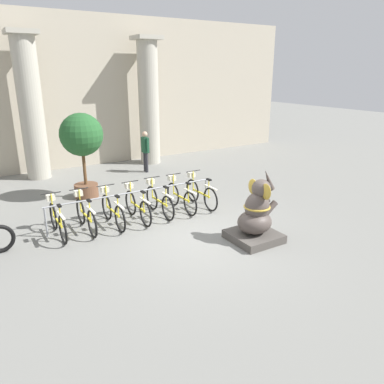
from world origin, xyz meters
The scene contains 15 objects.
ground_plane centered at (0.00, 0.00, 0.00)m, with size 60.00×60.00×0.00m, color slate.
building_facade centered at (0.00, 8.60, 3.00)m, with size 20.00×0.20×6.00m.
column_left centered at (-2.31, 7.60, 2.62)m, with size 1.05×1.05×5.16m.
column_right centered at (2.31, 7.60, 2.62)m, with size 1.05×1.05×5.16m.
bike_rack centered at (-0.85, 1.95, 0.63)m, with size 4.71×0.05×0.77m.
bicycle_0 centered at (-2.91, 1.87, 0.41)m, with size 0.48×1.68×0.99m.
bicycle_1 centered at (-2.22, 1.86, 0.41)m, with size 0.48×1.68×0.99m.
bicycle_2 centered at (-1.54, 1.81, 0.41)m, with size 0.48×1.68×0.99m.
bicycle_3 centered at (-0.85, 1.80, 0.41)m, with size 0.48×1.68×0.99m.
bicycle_4 centered at (-0.17, 1.86, 0.41)m, with size 0.48×1.68×0.99m.
bicycle_5 centered at (0.52, 1.85, 0.41)m, with size 0.48×1.68×0.99m.
bicycle_6 centered at (1.20, 1.86, 0.41)m, with size 0.48×1.68×0.99m.
elephant_statue centered at (1.03, -0.82, 0.58)m, with size 1.09×1.09×1.73m.
person_pedestrian centered at (1.47, 6.28, 0.96)m, with size 0.21×0.47×1.61m.
potted_tree centered at (-1.46, 4.43, 1.82)m, with size 1.31×1.31×2.65m.
Camera 1 is at (-4.50, -6.97, 3.86)m, focal length 35.00 mm.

